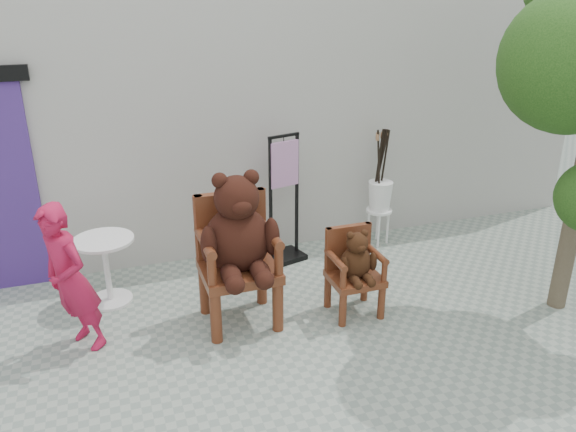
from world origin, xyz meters
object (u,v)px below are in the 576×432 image
object	(u,v)px
person	(70,279)
chair_big	(238,240)
cafe_table	(106,263)
display_stand	(284,213)
chair_small	(355,264)
stool_bucket	(380,195)

from	to	relation	value
person	chair_big	bearing A→B (deg)	53.74
cafe_table	display_stand	size ratio (longest dim) A/B	0.47
chair_small	person	distance (m)	2.58
stool_bucket	chair_big	bearing A→B (deg)	-150.64
chair_big	chair_small	xyz separation A→B (m)	(1.10, -0.21, -0.33)
cafe_table	display_stand	world-z (taller)	display_stand
display_stand	cafe_table	bearing A→B (deg)	174.47
chair_big	display_stand	xyz separation A→B (m)	(0.83, 1.12, -0.27)
chair_big	display_stand	world-z (taller)	same
chair_big	cafe_table	size ratio (longest dim) A/B	2.15
display_stand	chair_small	bearing A→B (deg)	-93.49
person	stool_bucket	distance (m)	3.74
chair_small	display_stand	world-z (taller)	display_stand
chair_big	stool_bucket	world-z (taller)	chair_big
chair_big	display_stand	size ratio (longest dim) A/B	1.00
chair_big	cafe_table	world-z (taller)	chair_big
chair_big	chair_small	size ratio (longest dim) A/B	1.71
cafe_table	display_stand	distance (m)	2.04
chair_small	person	size ratio (longest dim) A/B	0.63
chair_small	cafe_table	world-z (taller)	chair_small
person	cafe_table	world-z (taller)	person
chair_small	stool_bucket	xyz separation A→B (m)	(0.99, 1.38, 0.12)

